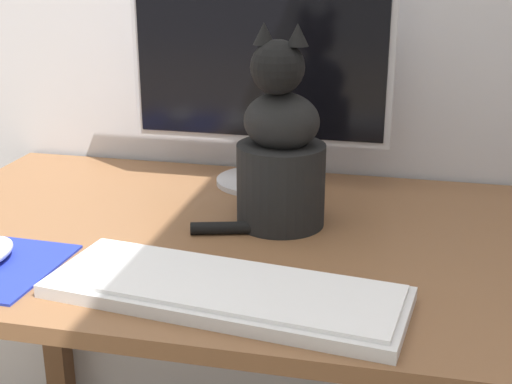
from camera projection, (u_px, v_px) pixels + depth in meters
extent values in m
cube|color=brown|center=(271.00, 242.00, 1.15)|extent=(1.25, 0.69, 0.02)
cube|color=brown|center=(54.00, 313.00, 1.68)|extent=(0.05, 0.05, 0.71)
cylinder|color=#B2B2B7|center=(260.00, 181.00, 1.39)|extent=(0.17, 0.17, 0.01)
cylinder|color=#B2B2B7|center=(260.00, 160.00, 1.38)|extent=(0.04, 0.04, 0.08)
cube|color=#B2B2B7|center=(260.00, 65.00, 1.32)|extent=(0.49, 0.02, 0.29)
cube|color=black|center=(259.00, 66.00, 1.31)|extent=(0.47, 0.00, 0.26)
cube|color=silver|center=(225.00, 292.00, 0.94)|extent=(0.50, 0.22, 0.02)
cube|color=white|center=(225.00, 284.00, 0.94)|extent=(0.47, 0.20, 0.01)
cylinder|color=black|center=(281.00, 185.00, 1.17)|extent=(0.16, 0.16, 0.14)
ellipsoid|color=black|center=(282.00, 121.00, 1.14)|extent=(0.13, 0.11, 0.09)
sphere|color=black|center=(280.00, 67.00, 1.10)|extent=(0.09, 0.09, 0.09)
cone|color=black|center=(264.00, 33.00, 1.09)|extent=(0.04, 0.04, 0.03)
cone|color=black|center=(298.00, 35.00, 1.07)|extent=(0.04, 0.04, 0.03)
cylinder|color=black|center=(248.00, 229.00, 1.15)|extent=(0.19, 0.07, 0.02)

